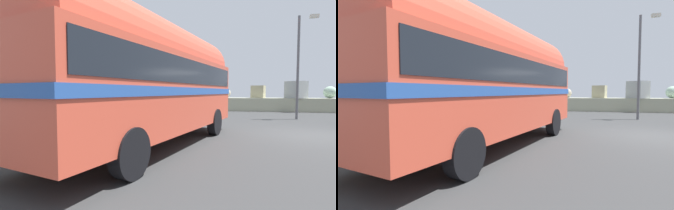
% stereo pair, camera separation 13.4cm
% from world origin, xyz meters
% --- Properties ---
extents(ground, '(32.00, 26.00, 0.02)m').
position_xyz_m(ground, '(0.00, 0.00, 0.01)').
color(ground, '#313233').
extents(breakwater, '(31.36, 2.13, 2.46)m').
position_xyz_m(breakwater, '(0.36, 11.80, 0.74)').
color(breakwater, '#A4A78D').
rests_on(breakwater, ground).
extents(vintage_coach, '(4.47, 8.91, 3.70)m').
position_xyz_m(vintage_coach, '(-5.14, -2.92, 2.05)').
color(vintage_coach, black).
rests_on(vintage_coach, ground).
extents(second_coach, '(5.07, 8.89, 3.70)m').
position_xyz_m(second_coach, '(-10.08, -2.87, 2.05)').
color(second_coach, black).
rests_on(second_coach, ground).
extents(lamp_post, '(1.03, 0.27, 5.91)m').
position_xyz_m(lamp_post, '(1.07, 5.63, 3.36)').
color(lamp_post, '#5B5B60').
rests_on(lamp_post, ground).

